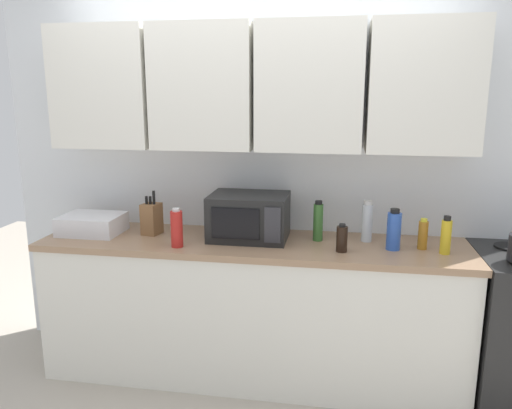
% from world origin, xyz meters
% --- Properties ---
extents(wall_back_with_cabinets, '(3.49, 0.38, 2.60)m').
position_xyz_m(wall_back_with_cabinets, '(0.00, -0.07, 1.58)').
color(wall_back_with_cabinets, white).
rests_on(wall_back_with_cabinets, ground_plane).
extents(counter_run, '(2.62, 0.63, 0.90)m').
position_xyz_m(counter_run, '(0.00, -0.30, 0.45)').
color(counter_run, white).
rests_on(counter_run, ground_plane).
extents(microwave, '(0.48, 0.37, 0.28)m').
position_xyz_m(microwave, '(-0.03, -0.24, 1.04)').
color(microwave, black).
rests_on(microwave, counter_run).
extents(dish_rack, '(0.38, 0.30, 0.12)m').
position_xyz_m(dish_rack, '(-1.06, -0.30, 0.96)').
color(dish_rack, silver).
rests_on(dish_rack, counter_run).
extents(knife_block, '(0.12, 0.14, 0.29)m').
position_xyz_m(knife_block, '(-0.67, -0.25, 1.00)').
color(knife_block, brown).
rests_on(knife_block, counter_run).
extents(bottle_soy_dark, '(0.06, 0.06, 0.17)m').
position_xyz_m(bottle_soy_dark, '(0.54, -0.42, 0.98)').
color(bottle_soy_dark, black).
rests_on(bottle_soy_dark, counter_run).
extents(bottle_clear_tall, '(0.06, 0.06, 0.26)m').
position_xyz_m(bottle_clear_tall, '(0.69, -0.19, 1.02)').
color(bottle_clear_tall, silver).
rests_on(bottle_clear_tall, counter_run).
extents(bottle_red_sauce, '(0.07, 0.07, 0.23)m').
position_xyz_m(bottle_red_sauce, '(-0.42, -0.49, 1.01)').
color(bottle_red_sauce, red).
rests_on(bottle_red_sauce, counter_run).
extents(bottle_amber_vinegar, '(0.06, 0.06, 0.18)m').
position_xyz_m(bottle_amber_vinegar, '(1.01, -0.29, 0.99)').
color(bottle_amber_vinegar, '#AD701E').
rests_on(bottle_amber_vinegar, counter_run).
extents(bottle_blue_cleaner, '(0.08, 0.08, 0.24)m').
position_xyz_m(bottle_blue_cleaner, '(0.84, -0.33, 1.01)').
color(bottle_blue_cleaner, '#2D56B7').
rests_on(bottle_blue_cleaner, counter_run).
extents(bottle_yellow_mustard, '(0.06, 0.06, 0.22)m').
position_xyz_m(bottle_yellow_mustard, '(1.12, -0.36, 1.00)').
color(bottle_yellow_mustard, gold).
rests_on(bottle_yellow_mustard, counter_run).
extents(bottle_green_oil, '(0.06, 0.06, 0.25)m').
position_xyz_m(bottle_green_oil, '(0.40, -0.22, 1.02)').
color(bottle_green_oil, '#386B2D').
rests_on(bottle_green_oil, counter_run).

